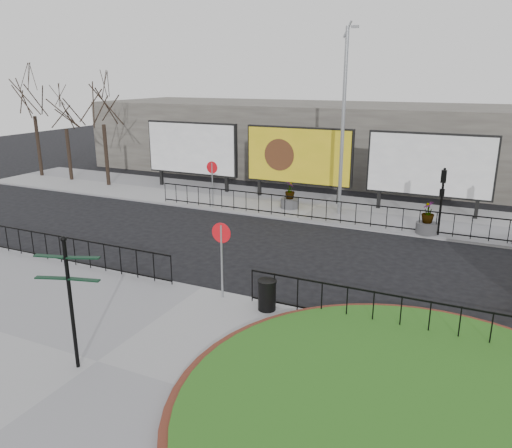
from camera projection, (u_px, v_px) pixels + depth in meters
The scene contains 23 objects.
ground at pixel (202, 290), 16.70m from camera, with size 90.00×90.00×0.00m, color black.
pavement_near at pixel (97, 363), 12.34m from camera, with size 30.00×10.00×0.12m, color gray.
pavement_far at pixel (317, 207), 27.09m from camera, with size 44.00×6.00×0.12m, color gray.
brick_edge at pixel (418, 419), 10.10m from camera, with size 10.40×10.40×0.18m, color maroon.
grass_lawn at pixel (418, 418), 10.10m from camera, with size 10.00×10.00×0.22m, color #1B5015.
railing_near_left at pixel (60, 249), 18.70m from camera, with size 10.00×0.10×1.10m, color black, non-canonical shape.
railing_near_right at pixel (401, 314), 13.59m from camera, with size 9.00×0.10×1.10m, color black, non-canonical shape.
railing_far at pixel (319, 210), 24.16m from camera, with size 18.00×0.10×1.10m, color black, non-canonical shape.
speed_sign_far at pixel (212, 174), 26.35m from camera, with size 0.64×0.07×2.47m.
speed_sign_near at pixel (222, 244), 15.40m from camera, with size 0.64×0.07×2.47m.
billboard_left at pixel (192, 149), 30.68m from camera, with size 6.20×0.31×4.10m.
billboard_mid at pixel (298, 156), 27.82m from camera, with size 6.20×0.31×4.10m.
billboard_right at pixel (430, 165), 24.96m from camera, with size 6.20×0.31×4.10m.
lamp_post at pixel (343, 120), 24.24m from camera, with size 0.74×0.18×9.23m.
signal_pole_a at pixel (442, 192), 21.54m from camera, with size 0.22×0.26×3.00m.
tree_left at pixel (104, 130), 31.36m from camera, with size 2.00×2.00×7.00m, color #2D2119, non-canonical shape.
tree_mid at pixel (67, 134), 33.16m from camera, with size 2.00×2.00×6.20m, color #2D2119, non-canonical shape.
tree_far at pixel (35, 122), 34.37m from camera, with size 2.00×2.00×7.50m, color #2D2119, non-canonical shape.
building_backdrop at pixel (364, 141), 35.06m from camera, with size 40.00×10.00×5.00m, color slate.
fingerpost_sign at pixel (69, 290), 11.53m from camera, with size 1.54×0.70×3.33m.
litter_bin at pixel (267, 295), 14.93m from camera, with size 0.57×0.57×0.95m.
planter_b at pixel (290, 199), 26.55m from camera, with size 0.96×0.96×1.43m.
planter_c at pixel (427, 222), 22.21m from camera, with size 0.94×0.94×1.48m.
Camera 1 is at (8.18, -13.14, 6.89)m, focal length 35.00 mm.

